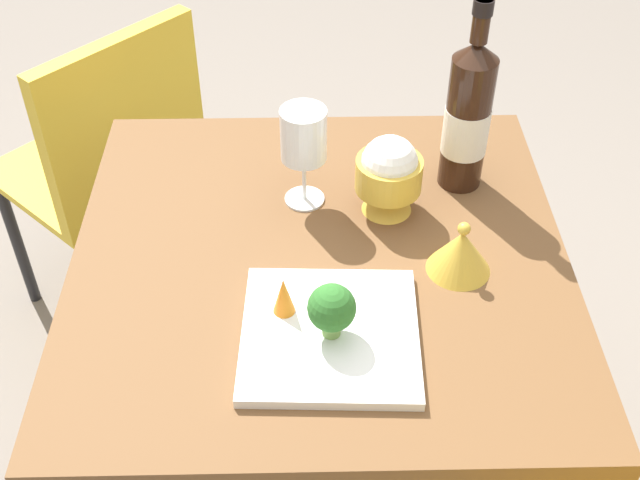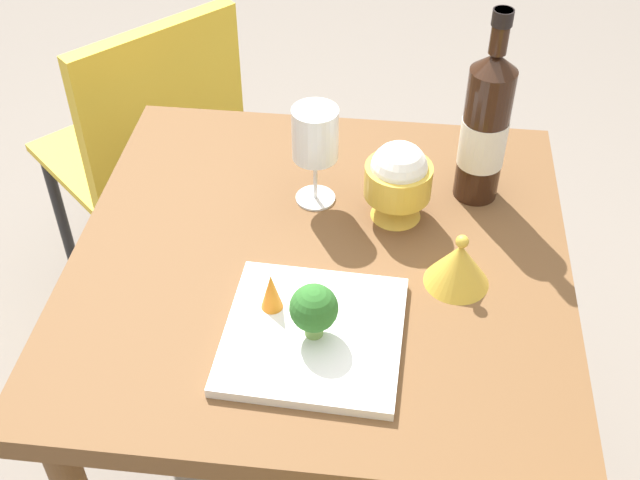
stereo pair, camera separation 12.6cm
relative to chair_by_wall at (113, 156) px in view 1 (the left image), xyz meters
name	(u,v)px [view 1 (the left image)]	position (x,y,z in m)	size (l,w,h in m)	color
dining_table	(320,300)	(0.47, -0.59, 0.12)	(0.79, 0.79, 0.76)	brown
chair_by_wall	(113,156)	(0.00, 0.00, 0.00)	(0.57, 0.57, 0.85)	gold
wine_bottle	(468,116)	(0.72, -0.41, 0.37)	(0.08, 0.08, 0.34)	black
wine_glass	(304,137)	(0.44, -0.45, 0.36)	(0.08, 0.08, 0.18)	white
rice_bowl	(389,174)	(0.58, -0.48, 0.30)	(0.11, 0.11, 0.14)	gold
rice_bowl_lid	(461,251)	(0.68, -0.63, 0.27)	(0.10, 0.10, 0.09)	gold
serving_plate	(330,334)	(0.48, -0.77, 0.24)	(0.26, 0.26, 0.02)	white
broccoli_floret	(332,309)	(0.48, -0.77, 0.30)	(0.07, 0.07, 0.09)	#729E4C
carrot_garnish_left	(284,295)	(0.41, -0.73, 0.28)	(0.03, 0.03, 0.06)	orange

